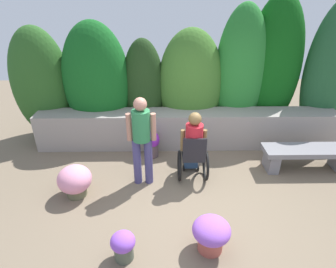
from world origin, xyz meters
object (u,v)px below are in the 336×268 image
Objects in this scene: flower_pot_small_foreground at (152,143)px; flower_pot_red_accent at (211,233)px; flower_pot_purple_near at (123,245)px; stone_bench at (307,155)px; person_standing_companion at (142,136)px; person_in_wheelchair at (193,148)px; flower_pot_terracotta_by_wall at (75,181)px.

flower_pot_red_accent is at bearing -70.06° from flower_pot_small_foreground.
flower_pot_red_accent is at bearing 6.29° from flower_pot_purple_near.
stone_bench is at bearing 41.37° from flower_pot_red_accent.
person_standing_companion is at bearing 178.83° from stone_bench.
flower_pot_red_accent is 2.53m from flower_pot_small_foreground.
person_in_wheelchair is 2.62× the size of flower_pot_red_accent.
person_standing_companion is at bearing -98.04° from flower_pot_small_foreground.
person_in_wheelchair is 2.37× the size of flower_pot_small_foreground.
person_standing_companion is (-3.10, -0.37, 0.62)m from stone_bench.
stone_bench is at bearing 9.57° from flower_pot_terracotta_by_wall.
stone_bench is 2.81m from flower_pot_red_accent.
person_standing_companion is 1.10m from flower_pot_small_foreground.
flower_pot_red_accent is (0.99, -1.49, -0.65)m from person_standing_companion.
stone_bench is 3.00× the size of flower_pot_terracotta_by_wall.
stone_bench is at bearing 31.38° from flower_pot_purple_near.
flower_pot_small_foreground is at bearing 109.94° from flower_pot_red_accent.
flower_pot_small_foreground is (0.28, 2.50, 0.07)m from flower_pot_purple_near.
person_in_wheelchair is at bearing -44.54° from flower_pot_small_foreground.
flower_pot_terracotta_by_wall is (-2.00, -0.47, -0.33)m from person_in_wheelchair.
person_in_wheelchair is 2.09m from flower_pot_terracotta_by_wall.
flower_pot_terracotta_by_wall is 1.10× the size of flower_pot_red_accent.
flower_pot_purple_near is at bearing -173.71° from flower_pot_red_accent.
flower_pot_purple_near is at bearing -53.06° from flower_pot_terracotta_by_wall.
person_in_wheelchair is at bearing 11.84° from person_standing_companion.
flower_pot_red_accent reaches higher than flower_pot_purple_near.
flower_pot_red_accent is (1.14, 0.13, 0.05)m from flower_pot_purple_near.
flower_pot_terracotta_by_wall is at bearing 151.35° from flower_pot_red_accent.
flower_pot_purple_near is at bearing -132.20° from person_in_wheelchair.
person_in_wheelchair is 0.95m from person_standing_companion.
person_in_wheelchair is (-2.21, -0.24, 0.31)m from stone_bench.
flower_pot_terracotta_by_wall reaches higher than stone_bench.
flower_pot_small_foreground is (0.12, 0.88, -0.63)m from person_standing_companion.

